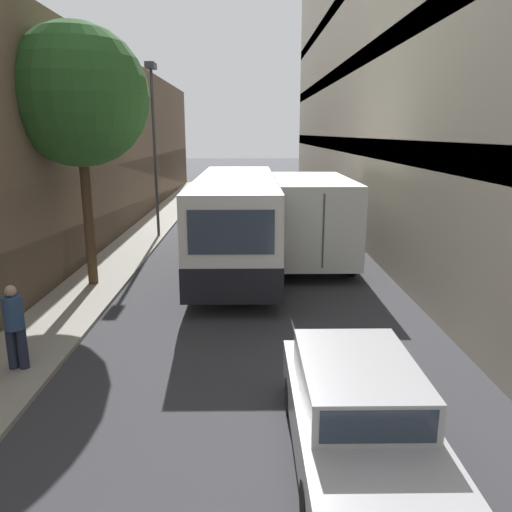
% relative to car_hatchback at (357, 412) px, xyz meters
% --- Properties ---
extents(ground_plane, '(150.00, 150.00, 0.00)m').
position_rel_car_hatchback_xyz_m(ground_plane, '(-1.38, 9.25, -0.74)').
color(ground_plane, '#38383D').
extents(sidewalk_left, '(1.90, 60.00, 0.10)m').
position_rel_car_hatchback_xyz_m(sidewalk_left, '(-6.12, 9.25, -0.69)').
color(sidewalk_left, '#9E998E').
rests_on(sidewalk_left, ground_plane).
extents(building_left_shopfront, '(2.40, 60.00, 7.85)m').
position_rel_car_hatchback_xyz_m(building_left_shopfront, '(-8.18, 9.25, 2.83)').
color(building_left_shopfront, brown).
rests_on(building_left_shopfront, ground_plane).
extents(building_right_apartment, '(2.40, 60.00, 15.64)m').
position_rel_car_hatchback_xyz_m(building_right_apartment, '(4.18, 9.25, 7.05)').
color(building_right_apartment, '#A89E89').
rests_on(building_right_apartment, ground_plane).
extents(car_hatchback, '(1.76, 4.17, 1.47)m').
position_rel_car_hatchback_xyz_m(car_hatchback, '(0.00, 0.00, 0.00)').
color(car_hatchback, '#B7B7BC').
rests_on(car_hatchback, ground_plane).
extents(bus, '(2.52, 9.92, 3.06)m').
position_rel_car_hatchback_xyz_m(bus, '(-1.89, 10.26, 0.89)').
color(bus, silver).
rests_on(bus, ground_plane).
extents(box_truck, '(2.49, 7.71, 2.97)m').
position_rel_car_hatchback_xyz_m(box_truck, '(0.68, 11.65, 0.86)').
color(box_truck, silver).
rests_on(box_truck, ground_plane).
extents(panel_van, '(1.86, 4.62, 1.83)m').
position_rel_car_hatchback_xyz_m(panel_van, '(-3.07, 20.33, 0.29)').
color(panel_van, '#BCBCC1').
rests_on(panel_van, ground_plane).
extents(pedestrian, '(0.38, 0.37, 1.65)m').
position_rel_car_hatchback_xyz_m(pedestrian, '(-5.87, 2.70, 0.25)').
color(pedestrian, '#23283D').
rests_on(pedestrian, sidewalk_left).
extents(street_lamp, '(0.36, 0.80, 7.11)m').
position_rel_car_hatchback_xyz_m(street_lamp, '(-5.42, 15.32, 4.26)').
color(street_lamp, '#38383D').
rests_on(street_lamp, sidewalk_left).
extents(street_tree_left, '(3.85, 3.85, 7.26)m').
position_rel_car_hatchback_xyz_m(street_tree_left, '(-6.12, 8.23, 4.68)').
color(street_tree_left, '#4C3823').
rests_on(street_tree_left, sidewalk_left).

